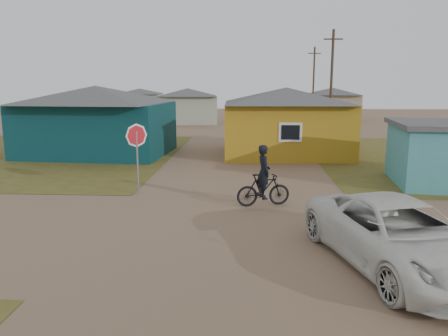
{
  "coord_description": "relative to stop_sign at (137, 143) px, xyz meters",
  "views": [
    {
      "loc": [
        0.31,
        -11.6,
        4.17
      ],
      "look_at": [
        -0.49,
        3.0,
        1.3
      ],
      "focal_mm": 35.0,
      "sensor_mm": 36.0,
      "label": 1
    }
  ],
  "objects": [
    {
      "name": "house_pale_north",
      "position": [
        -10.21,
        41.81,
        -0.21
      ],
      "size": [
        6.28,
        5.81,
        3.4
      ],
      "color": "#98A28B",
      "rests_on": "ground"
    },
    {
      "name": "grass_nw",
      "position": [
        -10.21,
        8.81,
        -1.96
      ],
      "size": [
        20.0,
        18.0,
        0.0
      ],
      "primitive_type": "cube",
      "color": "brown",
      "rests_on": "ground"
    },
    {
      "name": "utility_pole_far",
      "position": [
        11.29,
        33.81,
        2.17
      ],
      "size": [
        1.4,
        0.2,
        8.0
      ],
      "color": "#453429",
      "rests_on": "ground"
    },
    {
      "name": "stop_sign",
      "position": [
        0.0,
        0.0,
        0.0
      ],
      "size": [
        0.84,
        0.35,
        2.7
      ],
      "color": "gray",
      "rests_on": "ground"
    },
    {
      "name": "house_pale_west",
      "position": [
        -2.21,
        29.81,
        -0.11
      ],
      "size": [
        7.04,
        6.15,
        3.6
      ],
      "color": "#98A28B",
      "rests_on": "ground"
    },
    {
      "name": "house_yellow",
      "position": [
        6.29,
        9.81,
        0.04
      ],
      "size": [
        7.72,
        6.76,
        3.9
      ],
      "color": "#AC801A",
      "rests_on": "ground"
    },
    {
      "name": "house_beige_east",
      "position": [
        13.79,
        35.81,
        -0.11
      ],
      "size": [
        6.95,
        6.05,
        3.6
      ],
      "color": "tan",
      "rests_on": "ground"
    },
    {
      "name": "ground",
      "position": [
        3.79,
        -4.19,
        -1.96
      ],
      "size": [
        120.0,
        120.0,
        0.0
      ],
      "primitive_type": "plane",
      "color": "#80614A"
    },
    {
      "name": "vehicle",
      "position": [
        7.56,
        -6.18,
        -1.19
      ],
      "size": [
        3.93,
        6.03,
        1.54
      ],
      "primitive_type": "imported",
      "rotation": [
        0.0,
        0.0,
        0.26
      ],
      "color": "silver",
      "rests_on": "ground"
    },
    {
      "name": "cyclist",
      "position": [
        4.65,
        -1.23,
        -1.19
      ],
      "size": [
        1.94,
        0.99,
        2.11
      ],
      "color": "black",
      "rests_on": "ground"
    },
    {
      "name": "house_teal",
      "position": [
        -4.71,
        9.31,
        0.09
      ],
      "size": [
        8.93,
        7.08,
        4.0
      ],
      "color": "#093036",
      "rests_on": "ground"
    },
    {
      "name": "utility_pole_near",
      "position": [
        10.29,
        17.81,
        2.17
      ],
      "size": [
        1.4,
        0.2,
        8.0
      ],
      "color": "#453429",
      "rests_on": "ground"
    }
  ]
}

